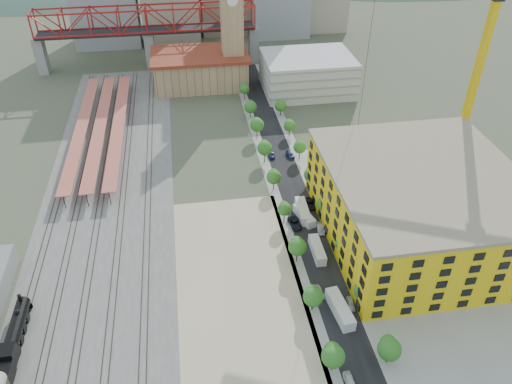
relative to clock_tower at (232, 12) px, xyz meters
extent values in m
plane|color=#474C38|center=(-8.00, -79.99, -28.70)|extent=(400.00, 400.00, 0.00)
cube|color=#605E59|center=(-44.00, -62.49, -28.67)|extent=(36.00, 165.00, 0.06)
cube|color=tan|center=(-12.00, -111.49, -28.67)|extent=(28.00, 67.00, 0.06)
cube|color=black|center=(8.00, -64.99, -28.67)|extent=(12.00, 170.00, 0.06)
cube|color=gray|center=(2.50, -64.99, -28.68)|extent=(3.00, 170.00, 0.04)
cube|color=gray|center=(13.50, -64.99, -28.68)|extent=(3.00, 170.00, 0.04)
cube|color=gray|center=(37.00, -99.99, -28.67)|extent=(50.00, 90.00, 0.06)
cube|color=#382B23|center=(-58.72, -62.49, -28.55)|extent=(0.12, 160.00, 0.18)
cube|color=#382B23|center=(-57.28, -62.49, -28.55)|extent=(0.12, 160.00, 0.18)
cube|color=#382B23|center=(-52.72, -62.49, -28.55)|extent=(0.12, 160.00, 0.18)
cube|color=#382B23|center=(-51.28, -62.49, -28.55)|extent=(0.12, 160.00, 0.18)
cube|color=#382B23|center=(-46.72, -62.49, -28.55)|extent=(0.12, 160.00, 0.18)
cube|color=#382B23|center=(-45.28, -62.49, -28.55)|extent=(0.12, 160.00, 0.18)
cube|color=#382B23|center=(-40.72, -62.49, -28.55)|extent=(0.12, 160.00, 0.18)
cube|color=#382B23|center=(-39.28, -62.49, -28.55)|extent=(0.12, 160.00, 0.18)
cube|color=#382B23|center=(-33.72, -62.49, -28.55)|extent=(0.12, 160.00, 0.18)
cube|color=#382B23|center=(-32.28, -62.49, -28.55)|extent=(0.12, 160.00, 0.18)
cube|color=#B15F44|center=(-55.00, -34.99, -24.70)|extent=(4.00, 80.00, 0.25)
cylinder|color=black|center=(-55.00, -34.99, -26.70)|extent=(0.24, 0.24, 4.00)
cube|color=#B15F44|center=(-49.00, -34.99, -24.70)|extent=(4.00, 80.00, 0.25)
cylinder|color=black|center=(-49.00, -34.99, -26.70)|extent=(0.24, 0.24, 4.00)
cube|color=#B15F44|center=(-43.00, -34.99, -24.70)|extent=(4.00, 80.00, 0.25)
cylinder|color=black|center=(-43.00, -34.99, -26.70)|extent=(0.24, 0.24, 4.00)
cube|color=tan|center=(-13.00, 2.01, -22.70)|extent=(36.00, 22.00, 12.00)
cube|color=maroon|center=(-13.00, 2.01, -16.20)|extent=(38.00, 24.00, 1.20)
cube|color=tan|center=(0.00, 0.01, -8.70)|extent=(8.00, 8.00, 40.00)
cylinder|color=white|center=(0.00, -4.09, 5.30)|extent=(4.00, 0.30, 4.00)
cube|color=silver|center=(28.00, -9.99, -21.70)|extent=(34.00, 26.00, 14.00)
cube|color=gray|center=(-78.00, 25.01, -21.20)|extent=(4.00, 6.00, 15.00)
cube|color=gray|center=(12.00, 25.01, -21.20)|extent=(4.00, 6.00, 15.00)
cube|color=gray|center=(-33.00, 25.01, -21.20)|extent=(4.00, 6.00, 15.00)
cube|color=black|center=(-33.00, 25.01, -13.20)|extent=(90.00, 9.00, 1.00)
cube|color=yellow|center=(34.00, -99.99, -19.70)|extent=(44.00, 50.00, 18.00)
cube|color=gray|center=(34.00, -99.99, -10.30)|extent=(44.60, 50.60, 0.80)
cube|color=#9EA0A3|center=(-53.00, 60.01, -9.70)|extent=(30.00, 25.00, 38.00)
cube|color=gray|center=(4.00, 70.01, -13.70)|extent=(24.00, 24.00, 30.00)
cube|color=brown|center=(-10.00, 80.01, -15.70)|extent=(20.00, 20.00, 26.00)
ellipsoid|color=#4C6B59|center=(-88.00, 180.01, -96.70)|extent=(396.00, 216.00, 180.00)
ellipsoid|color=#4C6B59|center=(32.00, 180.01, -120.70)|extent=(484.00, 264.00, 220.00)
ellipsoid|color=#4C6B59|center=(152.00, 180.01, -98.70)|extent=(418.00, 228.00, 190.00)
cylinder|color=black|center=(-58.00, -117.08, -26.02)|extent=(2.79, 13.37, 2.79)
cube|color=black|center=(-58.00, -124.32, -25.80)|extent=(3.12, 3.34, 3.57)
cylinder|color=black|center=(-58.00, -111.51, -24.02)|extent=(0.78, 0.78, 1.78)
sphere|color=black|center=(-58.00, -114.85, -24.57)|extent=(1.11, 1.11, 1.11)
cone|color=black|center=(-58.00, -109.50, -27.69)|extent=(2.90, 1.78, 2.90)
cube|color=black|center=(-58.00, -129.33, -26.47)|extent=(3.12, 6.69, 3.12)
cube|color=yellow|center=(57.87, -72.92, -3.86)|extent=(1.77, 1.77, 49.68)
cube|color=silver|center=(8.00, -121.99, -27.27)|extent=(3.91, 10.64, 2.84)
cube|color=silver|center=(8.00, -103.15, -27.43)|extent=(2.56, 9.27, 2.53)
cube|color=silver|center=(8.00, -89.63, -27.50)|extent=(4.50, 9.00, 2.38)
cube|color=silver|center=(8.00, -87.92, -27.33)|extent=(3.07, 10.11, 2.74)
imported|color=silver|center=(5.00, -138.46, -27.95)|extent=(1.83, 4.38, 1.48)
imported|color=gray|center=(5.00, -115.97, -28.01)|extent=(2.04, 4.33, 1.37)
imported|color=black|center=(5.00, -91.82, -27.93)|extent=(3.26, 5.79, 1.53)
imported|color=navy|center=(5.00, -57.26, -28.03)|extent=(1.94, 4.61, 1.33)
imported|color=silver|center=(11.00, -120.32, -28.02)|extent=(2.10, 4.13, 1.35)
imported|color=gray|center=(11.00, -94.88, -27.91)|extent=(2.08, 4.91, 1.58)
imported|color=black|center=(11.00, -84.21, -27.94)|extent=(3.38, 5.78, 1.51)
imported|color=navy|center=(11.00, -58.22, -28.04)|extent=(2.48, 4.73, 1.31)
camera|label=1|loc=(-20.57, -189.27, 54.43)|focal=35.00mm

